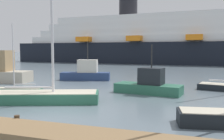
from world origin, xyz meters
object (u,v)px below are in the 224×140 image
object	(u,v)px
sailboat_2	(18,89)
fishing_boat_2	(149,85)
sailboat_3	(45,95)
cruise_ship	(195,42)
fishing_boat_1	(86,73)

from	to	relation	value
sailboat_2	fishing_boat_2	size ratio (longest dim) A/B	1.02
sailboat_3	cruise_ship	world-z (taller)	cruise_ship
sailboat_2	cruise_ship	world-z (taller)	cruise_ship
fishing_boat_1	cruise_ship	xyz separation A→B (m)	(12.83, 38.24, 4.74)
sailboat_3	fishing_boat_1	bearing A→B (deg)	81.53
sailboat_2	fishing_boat_2	world-z (taller)	sailboat_2
fishing_boat_2	cruise_ship	bearing A→B (deg)	94.38
sailboat_3	fishing_boat_1	distance (m)	12.37
cruise_ship	sailboat_2	bearing A→B (deg)	-103.64
fishing_boat_1	fishing_boat_2	bearing A→B (deg)	-50.88
fishing_boat_2	cruise_ship	world-z (taller)	cruise_ship
sailboat_3	cruise_ship	xyz separation A→B (m)	(10.56, 50.39, 5.11)
fishing_boat_2	sailboat_2	bearing A→B (deg)	-155.92
fishing_boat_2	cruise_ship	xyz separation A→B (m)	(4.27, 44.81, 4.88)
sailboat_2	sailboat_3	size ratio (longest dim) A/B	0.56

